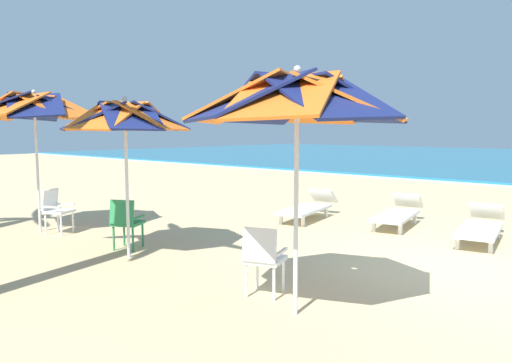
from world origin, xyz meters
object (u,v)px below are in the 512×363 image
at_px(beach_umbrella_1, 125,118).
at_px(plastic_chair_2, 56,208).
at_px(beach_umbrella_0, 297,101).
at_px(plastic_chair_0, 263,256).
at_px(beach_umbrella_2, 34,108).
at_px(sun_lounger_2, 398,213).
at_px(sun_lounger_1, 481,226).
at_px(plastic_chair_1, 126,221).
at_px(sun_lounger_3, 308,207).

relative_size(beach_umbrella_1, plastic_chair_2, 2.92).
xyz_separation_m(beach_umbrella_0, plastic_chair_0, (-0.64, 0.22, -1.82)).
xyz_separation_m(plastic_chair_0, beach_umbrella_2, (-5.78, -0.07, 1.94)).
xyz_separation_m(beach_umbrella_0, beach_umbrella_1, (-3.43, 0.19, -0.12)).
distance_m(beach_umbrella_2, sun_lounger_2, 7.63).
bearing_deg(sun_lounger_2, plastic_chair_2, -132.65).
relative_size(beach_umbrella_0, beach_umbrella_2, 0.96).
bearing_deg(plastic_chair_0, sun_lounger_1, 77.34).
bearing_deg(sun_lounger_2, beach_umbrella_2, -134.27).
distance_m(beach_umbrella_1, plastic_chair_1, 1.77).
height_order(plastic_chair_1, sun_lounger_3, plastic_chair_1).
bearing_deg(beach_umbrella_1, sun_lounger_2, 67.90).
height_order(beach_umbrella_1, sun_lounger_1, beach_umbrella_1).
distance_m(sun_lounger_1, sun_lounger_2, 1.79).
xyz_separation_m(plastic_chair_1, sun_lounger_1, (4.31, 4.58, -0.22)).
bearing_deg(sun_lounger_3, beach_umbrella_2, -124.93).
relative_size(beach_umbrella_2, sun_lounger_1, 1.26).
distance_m(beach_umbrella_2, sun_lounger_3, 6.05).
xyz_separation_m(beach_umbrella_2, sun_lounger_1, (6.86, 4.88, -2.16)).
height_order(plastic_chair_0, beach_umbrella_1, beach_umbrella_1).
distance_m(beach_umbrella_0, beach_umbrella_1, 3.43).
height_order(beach_umbrella_1, sun_lounger_2, beach_umbrella_1).
relative_size(beach_umbrella_1, plastic_chair_1, 2.92).
bearing_deg(beach_umbrella_0, plastic_chair_0, 161.35).
xyz_separation_m(plastic_chair_0, sun_lounger_1, (1.08, 4.81, -0.22)).
relative_size(beach_umbrella_0, beach_umbrella_1, 1.06).
height_order(plastic_chair_0, sun_lounger_3, plastic_chair_0).
bearing_deg(beach_umbrella_0, sun_lounger_3, 123.70).
relative_size(sun_lounger_1, sun_lounger_3, 1.00).
relative_size(beach_umbrella_0, sun_lounger_2, 1.20).
distance_m(beach_umbrella_0, sun_lounger_2, 5.90).
xyz_separation_m(plastic_chair_1, sun_lounger_2, (2.56, 4.94, -0.22)).
bearing_deg(plastic_chair_0, sun_lounger_3, 119.15).
height_order(beach_umbrella_0, plastic_chair_0, beach_umbrella_0).
xyz_separation_m(plastic_chair_2, sun_lounger_3, (2.83, 4.49, -0.22)).
bearing_deg(beach_umbrella_2, sun_lounger_3, 55.07).
bearing_deg(plastic_chair_0, beach_umbrella_1, -179.42).
bearing_deg(beach_umbrella_2, plastic_chair_0, 0.68).
distance_m(beach_umbrella_1, sun_lounger_3, 4.98).
relative_size(beach_umbrella_1, sun_lounger_2, 1.14).
bearing_deg(plastic_chair_1, sun_lounger_2, 62.63).
height_order(beach_umbrella_1, beach_umbrella_2, beach_umbrella_2).
relative_size(beach_umbrella_1, sun_lounger_1, 1.14).
xyz_separation_m(beach_umbrella_0, sun_lounger_2, (-1.32, 5.39, -2.03)).
bearing_deg(plastic_chair_1, plastic_chair_0, -4.06).
height_order(plastic_chair_1, beach_umbrella_2, beach_umbrella_2).
bearing_deg(sun_lounger_3, sun_lounger_2, 17.91).
bearing_deg(sun_lounger_3, beach_umbrella_0, -56.30).
height_order(beach_umbrella_0, plastic_chair_2, beach_umbrella_0).
bearing_deg(beach_umbrella_0, beach_umbrella_2, 178.67).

